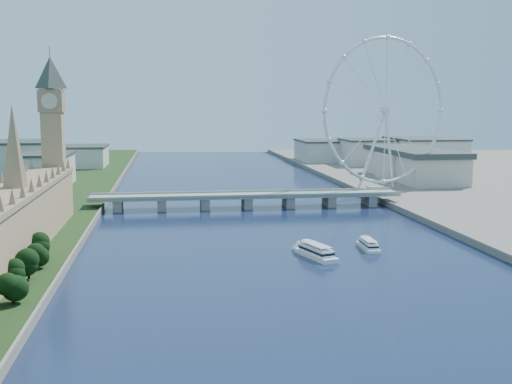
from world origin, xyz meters
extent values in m
cube|color=tan|center=(-128.00, 170.00, 17.00)|extent=(24.00, 200.00, 28.00)
cone|color=#937A59|center=(-128.00, 170.00, 53.00)|extent=(12.00, 12.00, 40.00)
cube|color=tan|center=(-128.00, 278.00, 43.00)|extent=(13.00, 13.00, 80.00)
cube|color=#937A59|center=(-128.00, 278.00, 75.00)|extent=(15.00, 15.00, 14.00)
pyramid|color=#2D3833|center=(-128.00, 278.00, 103.00)|extent=(20.02, 20.02, 20.00)
cube|color=gray|center=(0.00, 300.00, 8.50)|extent=(220.00, 22.00, 2.00)
cube|color=gray|center=(-90.00, 300.00, 3.75)|extent=(6.00, 20.00, 7.50)
cube|color=gray|center=(-60.00, 300.00, 3.75)|extent=(6.00, 20.00, 7.50)
cube|color=gray|center=(-30.00, 300.00, 3.75)|extent=(6.00, 20.00, 7.50)
cube|color=gray|center=(0.00, 300.00, 3.75)|extent=(6.00, 20.00, 7.50)
cube|color=gray|center=(30.00, 300.00, 3.75)|extent=(6.00, 20.00, 7.50)
cube|color=gray|center=(60.00, 300.00, 3.75)|extent=(6.00, 20.00, 7.50)
cube|color=gray|center=(90.00, 300.00, 3.75)|extent=(6.00, 20.00, 7.50)
torus|color=silver|center=(120.00, 355.00, 68.00)|extent=(113.60, 39.12, 118.60)
cylinder|color=silver|center=(120.00, 355.00, 68.00)|extent=(7.25, 6.61, 6.00)
cube|color=gray|center=(117.00, 365.00, 4.00)|extent=(14.00, 10.00, 2.00)
cube|color=beige|center=(-160.00, 430.00, 16.00)|extent=(40.00, 60.00, 26.00)
cube|color=beige|center=(-200.00, 520.00, 19.00)|extent=(60.00, 80.00, 32.00)
cube|color=beige|center=(-150.00, 600.00, 14.00)|extent=(50.00, 70.00, 22.00)
cube|color=beige|center=(180.00, 580.00, 17.00)|extent=(60.00, 60.00, 28.00)
cube|color=beige|center=(240.00, 560.00, 18.00)|extent=(70.00, 90.00, 30.00)
cube|color=beige|center=(140.00, 640.00, 15.00)|extent=(60.00, 80.00, 24.00)
camera|label=1|loc=(-55.69, -147.82, 72.53)|focal=45.00mm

